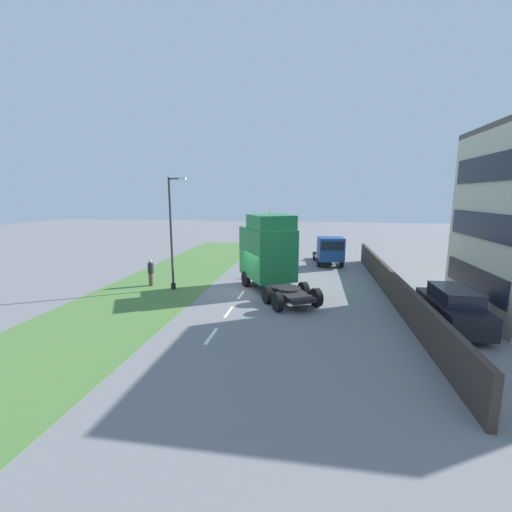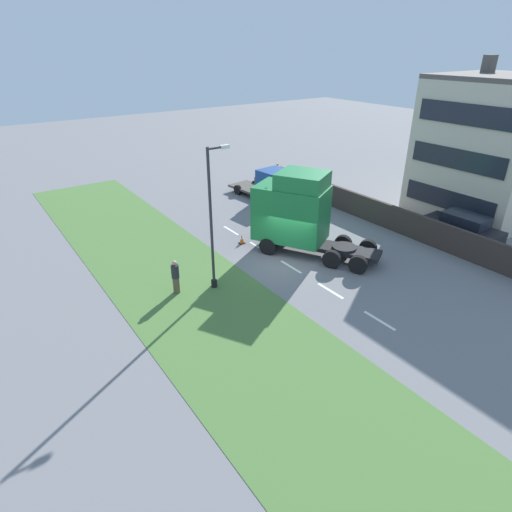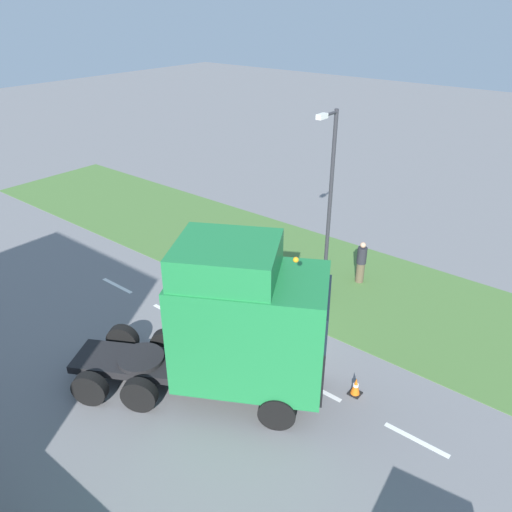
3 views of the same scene
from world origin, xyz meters
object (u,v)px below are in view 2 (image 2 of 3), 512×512
Objects in this scene: lamp_post at (213,227)px; traffic_cone_lead at (242,239)px; flatbed_truck at (269,184)px; parked_car at (462,229)px; pedestrian at (176,277)px; lorry_cab at (295,212)px.

traffic_cone_lead is at bearing 42.25° from lamp_post.
flatbed_truck is 14.46m from parked_car.
pedestrian is at bearing -152.66° from traffic_cone_lead.
flatbed_truck is (4.30, 8.38, -1.11)m from lorry_cab.
lorry_cab is at bearing 149.71° from parked_car.
parked_car is at bearing 103.97° from flatbed_truck.
parked_car is 13.81m from traffic_cone_lead.
traffic_cone_lead is (-2.05, 2.68, -2.19)m from lorry_cab.
parked_car is (4.97, -13.57, -0.40)m from flatbed_truck.
pedestrian is at bearing 153.82° from lorry_cab.
lorry_cab reaches higher than parked_car.
lorry_cab is 10.74m from parked_car.
lamp_post is (-10.42, -9.39, 2.01)m from flatbed_truck.
pedestrian is at bearing 29.30° from flatbed_truck.
pedestrian is 3.12× the size of traffic_cone_lead.
flatbed_truck is 0.78× the size of lamp_post.
parked_car is 8.22× the size of traffic_cone_lead.
lorry_cab is 4.02m from traffic_cone_lead.
lamp_post is at bearing 163.74° from parked_car.
pedestrian is at bearing 162.69° from lamp_post.
traffic_cone_lead is at bearing 27.34° from pedestrian.
traffic_cone_lead is at bearing 98.20° from lorry_cab.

